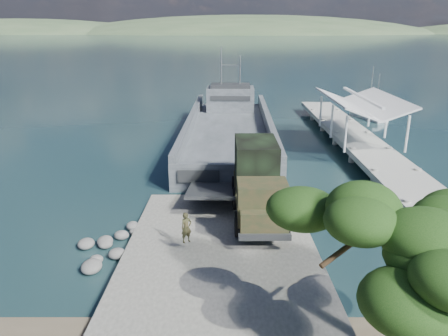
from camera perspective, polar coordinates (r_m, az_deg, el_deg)
ground at (r=23.81m, az=-0.37°, el=-10.93°), size 1400.00×1400.00×0.00m
boat_ramp at (r=22.81m, az=-0.39°, el=-11.61°), size 10.00×18.00×0.50m
shoreline_rocks at (r=25.06m, az=-14.91°, el=-10.01°), size 3.20×5.60×0.90m
distant_headlands at (r=583.03m, az=5.15°, el=17.10°), size 1000.00×240.00×48.00m
pier at (r=42.77m, az=17.53°, el=3.89°), size 6.40×44.00×6.10m
landing_craft at (r=44.62m, az=0.72°, el=4.27°), size 9.04×33.22×9.81m
military_truck at (r=26.57m, az=4.42°, el=-1.68°), size 3.03×9.01×4.16m
soldier at (r=22.81m, az=-4.91°, el=-8.65°), size 0.71×0.65×1.62m
sailboat_near at (r=59.52m, az=18.43°, el=6.46°), size 3.56×5.83×6.85m
sailboat_far at (r=59.86m, az=19.16°, el=6.40°), size 2.19×5.01×5.91m
overhang_tree at (r=14.87m, az=22.27°, el=-8.88°), size 7.11×6.55×6.46m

